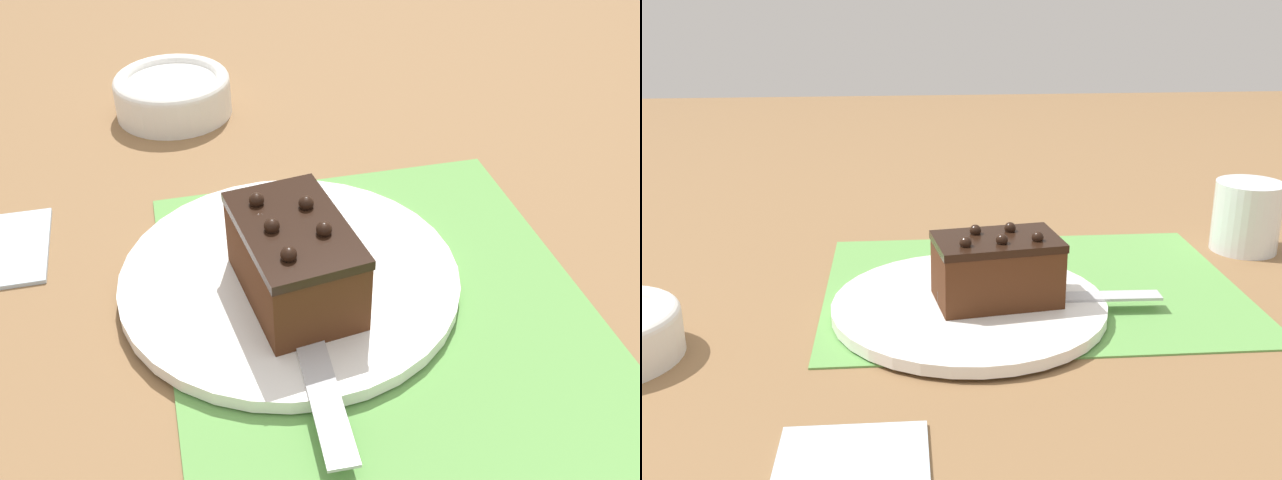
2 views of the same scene
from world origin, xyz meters
TOP-DOWN VIEW (x-y plane):
  - ground_plane at (0.00, 0.00)m, footprint 3.00×3.00m
  - placemat_woven at (0.00, 0.00)m, footprint 0.46×0.34m
  - cake_plate at (0.08, 0.07)m, footprint 0.28×0.28m
  - chocolate_cake at (0.05, 0.07)m, footprint 0.13×0.09m
  - serving_knife at (0.03, 0.07)m, footprint 0.23×0.03m
  - small_bowl at (0.41, 0.13)m, footprint 0.13×0.13m

SIDE VIEW (x-z plane):
  - ground_plane at x=0.00m, z-range 0.00..0.00m
  - placemat_woven at x=0.00m, z-range 0.00..0.00m
  - cake_plate at x=0.08m, z-range 0.00..0.02m
  - serving_knife at x=0.03m, z-range 0.01..0.03m
  - small_bowl at x=0.41m, z-range 0.00..0.05m
  - chocolate_cake at x=0.05m, z-range 0.01..0.09m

